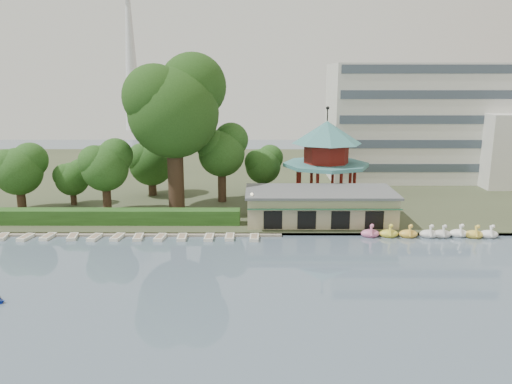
{
  "coord_description": "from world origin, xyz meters",
  "views": [
    {
      "loc": [
        2.24,
        -38.75,
        17.97
      ],
      "look_at": [
        2.0,
        18.0,
        5.0
      ],
      "focal_mm": 35.0,
      "sensor_mm": 36.0,
      "label": 1
    }
  ],
  "objects_px": {
    "pavilion": "(326,153)",
    "big_tree": "(175,104)",
    "boathouse": "(320,205)",
    "dock": "(137,234)"
  },
  "relations": [
    {
      "from": "boathouse",
      "to": "pavilion",
      "type": "bearing_deg",
      "value": 78.72
    },
    {
      "from": "dock",
      "to": "pavilion",
      "type": "height_order",
      "value": "pavilion"
    },
    {
      "from": "boathouse",
      "to": "big_tree",
      "type": "xyz_separation_m",
      "value": [
        -18.84,
        6.22,
        12.22
      ]
    },
    {
      "from": "pavilion",
      "to": "big_tree",
      "type": "relative_size",
      "value": 0.64
    },
    {
      "from": "big_tree",
      "to": "pavilion",
      "type": "bearing_deg",
      "value": 10.35
    },
    {
      "from": "pavilion",
      "to": "big_tree",
      "type": "xyz_separation_m",
      "value": [
        -20.84,
        -3.8,
        7.1
      ]
    },
    {
      "from": "boathouse",
      "to": "big_tree",
      "type": "height_order",
      "value": "big_tree"
    },
    {
      "from": "boathouse",
      "to": "pavilion",
      "type": "xyz_separation_m",
      "value": [
        2.0,
        10.03,
        5.11
      ]
    },
    {
      "from": "boathouse",
      "to": "big_tree",
      "type": "bearing_deg",
      "value": 161.72
    },
    {
      "from": "big_tree",
      "to": "dock",
      "type": "bearing_deg",
      "value": -106.05
    }
  ]
}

